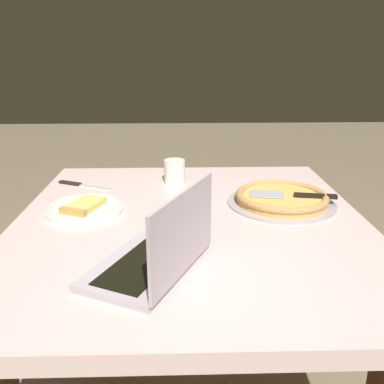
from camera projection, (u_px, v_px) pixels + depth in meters
name	position (u px, v px, depth m)	size (l,w,h in m)	color
dining_table	(191.00, 239.00, 1.35)	(1.23, 1.12, 0.71)	beige
laptop	(158.00, 254.00, 1.00)	(0.38, 0.33, 0.22)	#B7ACB5
pizza_plate	(85.00, 208.00, 1.38)	(0.25, 0.25, 0.04)	white
pizza_tray	(282.00, 198.00, 1.46)	(0.38, 0.38, 0.04)	#A7A1A3
table_knife	(79.00, 185.00, 1.65)	(0.12, 0.23, 0.01)	#B7C6BB
drink_cup	(175.00, 171.00, 1.68)	(0.08, 0.08, 0.09)	silver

